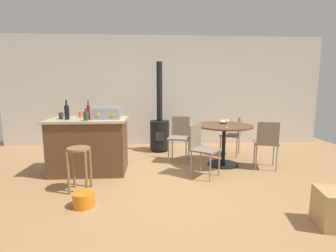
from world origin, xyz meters
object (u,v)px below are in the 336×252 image
object	(u,v)px
cup_1	(94,114)
folding_chair_far	(234,133)
kitchen_island	(89,145)
bottle_2	(67,112)
folding_chair_left	(180,135)
toolbox	(107,113)
cup_0	(61,115)
plastic_bucket	(84,199)
wooden_stool	(79,160)
cup_2	(81,114)
wood_stove	(160,129)
folding_chair_near	(267,141)
wine_glass	(227,122)
serving_bowl	(224,122)
folding_chair_right	(202,146)
dining_table	(224,134)
bottle_1	(86,116)
bottle_0	(89,111)

from	to	relation	value
cup_1	folding_chair_far	bearing A→B (deg)	14.16
kitchen_island	bottle_2	size ratio (longest dim) A/B	4.07
folding_chair_far	cup_1	distance (m)	2.89
cup_1	folding_chair_left	bearing A→B (deg)	13.26
toolbox	cup_0	xyz separation A→B (m)	(-0.77, 0.09, -0.04)
folding_chair_far	plastic_bucket	xyz separation A→B (m)	(-2.59, -2.20, -0.40)
wooden_stool	cup_2	bearing A→B (deg)	102.16
wood_stove	cup_2	xyz separation A→B (m)	(-1.41, -1.16, 0.48)
cup_1	cup_2	size ratio (longest dim) A/B	0.87
folding_chair_near	cup_2	size ratio (longest dim) A/B	6.95
cup_1	wine_glass	world-z (taller)	cup_1
kitchen_island	cup_0	size ratio (longest dim) A/B	11.83
bottle_2	serving_bowl	world-z (taller)	bottle_2
toolbox	cup_0	distance (m)	0.78
cup_1	cup_2	bearing A→B (deg)	176.77
cup_1	serving_bowl	xyz separation A→B (m)	(2.40, 0.25, -0.19)
serving_bowl	cup_2	bearing A→B (deg)	-174.80
kitchen_island	folding_chair_right	xyz separation A→B (m)	(1.90, -0.29, 0.03)
folding_chair_far	wine_glass	world-z (taller)	wine_glass
dining_table	plastic_bucket	world-z (taller)	dining_table
wood_stove	bottle_2	xyz separation A→B (m)	(-1.56, -1.48, 0.56)
wooden_stool	serving_bowl	distance (m)	2.74
cup_0	folding_chair_far	bearing A→B (deg)	15.22
kitchen_island	plastic_bucket	bearing A→B (deg)	-79.73
wooden_stool	cup_0	xyz separation A→B (m)	(-0.50, 0.81, 0.53)
folding_chair_left	bottle_1	bearing A→B (deg)	-152.75
wooden_stool	plastic_bucket	distance (m)	0.65
folding_chair_far	cup_1	world-z (taller)	cup_1
cup_1	folding_chair_near	bearing A→B (deg)	-4.41
kitchen_island	bottle_0	bearing A→B (deg)	83.09
wine_glass	serving_bowl	distance (m)	0.51
cup_0	wine_glass	distance (m)	2.83
folding_chair_right	bottle_2	distance (m)	2.28
folding_chair_near	bottle_1	xyz separation A→B (m)	(-3.08, -0.22, 0.50)
toolbox	serving_bowl	size ratio (longest dim) A/B	2.48
folding_chair_left	plastic_bucket	xyz separation A→B (m)	(-1.39, -1.87, -0.43)
toolbox	plastic_bucket	xyz separation A→B (m)	(-0.10, -1.22, -0.94)
serving_bowl	bottle_2	bearing A→B (deg)	-168.62
cup_2	wooden_stool	bearing A→B (deg)	-77.84
dining_table	wine_glass	xyz separation A→B (m)	(-0.04, -0.30, 0.29)
folding_chair_near	toolbox	size ratio (longest dim) A/B	1.95
cup_0	cup_2	size ratio (longest dim) A/B	0.87
bottle_0	wooden_stool	bearing A→B (deg)	-86.68
folding_chair_far	cup_0	xyz separation A→B (m)	(-3.26, -0.89, 0.50)
wooden_stool	folding_chair_near	distance (m)	3.15
bottle_0	serving_bowl	world-z (taller)	bottle_0
folding_chair_left	wine_glass	distance (m)	1.04
folding_chair_far	plastic_bucket	bearing A→B (deg)	-139.68
bottle_1	cup_0	size ratio (longest dim) A/B	1.80
cup_0	plastic_bucket	distance (m)	1.73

